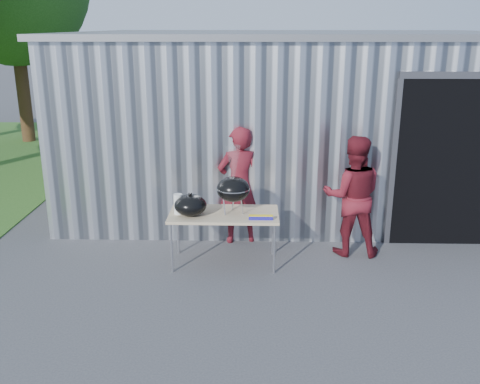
{
  "coord_description": "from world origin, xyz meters",
  "views": [
    {
      "loc": [
        -0.01,
        -6.02,
        3.23
      ],
      "look_at": [
        -0.19,
        0.91,
        1.05
      ],
      "focal_mm": 40.0,
      "sensor_mm": 36.0,
      "label": 1
    }
  ],
  "objects_px": {
    "person_cook": "(239,185)",
    "person_bystander": "(352,196)",
    "folding_table": "(224,216)",
    "kettle_grill": "(233,184)"
  },
  "relations": [
    {
      "from": "folding_table",
      "to": "person_cook",
      "type": "xyz_separation_m",
      "value": [
        0.19,
        0.82,
        0.19
      ]
    },
    {
      "from": "kettle_grill",
      "to": "person_bystander",
      "type": "distance_m",
      "value": 1.77
    },
    {
      "from": "kettle_grill",
      "to": "folding_table",
      "type": "bearing_deg",
      "value": -177.35
    },
    {
      "from": "kettle_grill",
      "to": "person_cook",
      "type": "relative_size",
      "value": 0.52
    },
    {
      "from": "folding_table",
      "to": "person_cook",
      "type": "bearing_deg",
      "value": 76.77
    },
    {
      "from": "person_cook",
      "to": "person_bystander",
      "type": "height_order",
      "value": "person_cook"
    },
    {
      "from": "kettle_grill",
      "to": "person_cook",
      "type": "xyz_separation_m",
      "value": [
        0.06,
        0.81,
        -0.26
      ]
    },
    {
      "from": "person_cook",
      "to": "kettle_grill",
      "type": "bearing_deg",
      "value": 71.6
    },
    {
      "from": "kettle_grill",
      "to": "person_bystander",
      "type": "relative_size",
      "value": 0.54
    },
    {
      "from": "folding_table",
      "to": "kettle_grill",
      "type": "relative_size",
      "value": 1.59
    }
  ]
}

